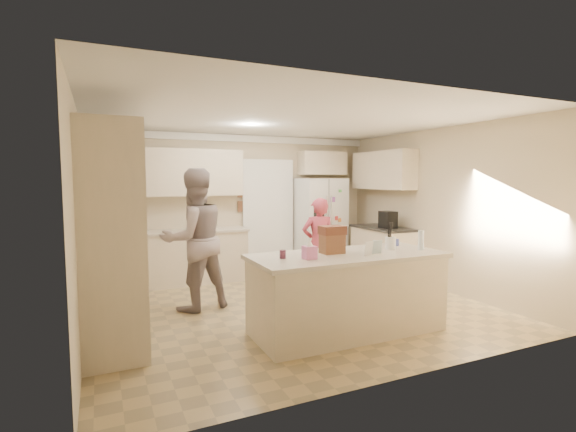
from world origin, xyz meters
name	(u,v)px	position (x,y,z in m)	size (l,w,h in m)	color
floor	(292,308)	(0.00, 0.00, -0.01)	(5.20, 4.60, 0.02)	#A1895A
ceiling	(292,117)	(0.00, 0.00, 2.61)	(5.20, 4.60, 0.02)	white
wall_back	(240,205)	(0.00, 2.31, 1.30)	(5.20, 0.02, 2.60)	beige
wall_front	(405,235)	(0.00, -2.31, 1.30)	(5.20, 0.02, 2.60)	beige
wall_left	(79,223)	(-2.61, 0.00, 1.30)	(0.02, 4.60, 2.60)	beige
wall_right	(437,209)	(2.61, 0.00, 1.30)	(0.02, 4.60, 2.60)	beige
crown_back	(240,138)	(0.00, 2.26, 2.53)	(5.20, 0.08, 0.12)	white
pantry_bank	(109,231)	(-2.30, 0.20, 1.18)	(0.60, 2.60, 2.35)	beige
back_base_cab	(182,258)	(-1.15, 2.00, 0.44)	(2.20, 0.60, 0.88)	beige
back_countertop	(181,231)	(-1.15, 1.99, 0.90)	(2.24, 0.63, 0.04)	beige
back_upper_cab	(178,172)	(-1.15, 2.12, 1.90)	(2.20, 0.35, 0.80)	beige
doorway_opening	(268,217)	(0.55, 2.28, 1.05)	(0.90, 0.06, 2.10)	black
doorway_casing	(268,218)	(0.55, 2.24, 1.05)	(1.02, 0.03, 2.22)	white
wall_frame_upper	(241,192)	(0.02, 2.27, 1.55)	(0.15, 0.02, 0.20)	brown
wall_frame_lower	(242,206)	(0.02, 2.27, 1.28)	(0.15, 0.02, 0.20)	brown
refrigerator	(320,224)	(1.56, 2.06, 0.90)	(0.90, 0.70, 1.80)	white
fridge_seam	(329,226)	(1.56, 1.70, 0.90)	(0.01, 0.02, 1.78)	gray
fridge_dispenser	(319,213)	(1.34, 1.69, 1.15)	(0.22, 0.03, 0.35)	black
fridge_handle_l	(327,218)	(1.51, 1.69, 1.05)	(0.02, 0.02, 0.85)	silver
fridge_handle_r	(331,218)	(1.61, 1.69, 1.05)	(0.02, 0.02, 0.85)	silver
over_fridge_cab	(322,163)	(1.65, 2.12, 2.10)	(0.95, 0.35, 0.45)	beige
right_base_cab	(382,253)	(2.30, 1.00, 0.44)	(0.60, 1.20, 0.88)	beige
right_countertop	(383,228)	(2.29, 1.00, 0.90)	(0.63, 1.24, 0.04)	#2D2B28
right_upper_cab	(383,170)	(2.43, 1.20, 1.95)	(0.35, 1.50, 0.70)	beige
coffee_maker	(388,220)	(2.25, 0.80, 1.07)	(0.22, 0.28, 0.30)	black
island_base	(347,295)	(0.20, -1.10, 0.44)	(2.20, 0.90, 0.88)	beige
island_top	(348,256)	(0.20, -1.10, 0.90)	(2.28, 0.96, 0.05)	beige
utensil_crock	(390,243)	(0.85, -1.05, 1.00)	(0.13, 0.13, 0.15)	white
tissue_box	(309,252)	(-0.35, -1.20, 1.00)	(0.13, 0.13, 0.14)	pink
tissue_plume	(310,242)	(-0.35, -1.20, 1.10)	(0.08, 0.08, 0.08)	white
dollhouse_body	(332,244)	(0.05, -1.00, 1.04)	(0.26, 0.18, 0.22)	brown
dollhouse_roof	(332,230)	(0.05, -1.00, 1.20)	(0.28, 0.20, 0.10)	#592D1E
jam_jar	(283,254)	(-0.60, -1.05, 0.97)	(0.07, 0.07, 0.09)	#59263F
greeting_card_a	(369,249)	(0.35, -1.30, 1.01)	(0.12, 0.01, 0.16)	white
greeting_card_b	(377,247)	(0.50, -1.25, 1.01)	(0.12, 0.01, 0.16)	silver
water_bottle	(421,240)	(1.15, -1.25, 1.04)	(0.07, 0.07, 0.24)	silver
shaker_salt	(393,243)	(1.02, -0.88, 0.97)	(0.05, 0.05, 0.09)	#4753A8
shaker_pepper	(397,242)	(1.09, -0.88, 0.97)	(0.05, 0.05, 0.09)	#4753A8
teen_boy	(194,239)	(-1.24, 0.50, 0.97)	(0.94, 0.73, 1.93)	gray
teen_girl	(318,244)	(0.79, 0.69, 0.74)	(0.54, 0.36, 1.49)	#B74057
fridge_magnets	(329,226)	(1.56, 1.69, 0.90)	(0.76, 0.02, 1.44)	tan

